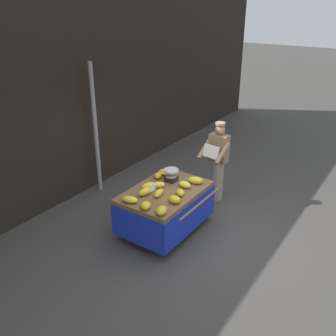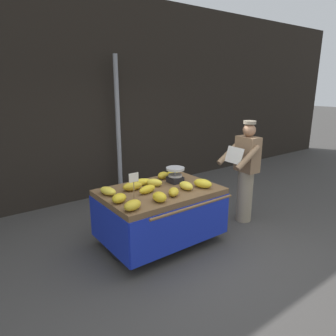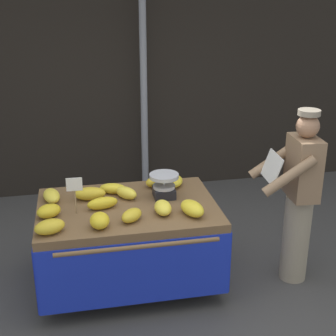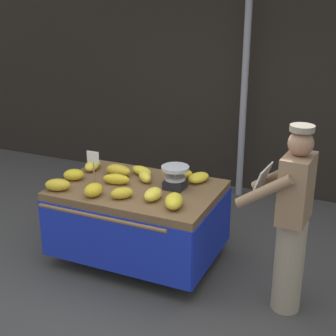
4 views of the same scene
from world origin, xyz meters
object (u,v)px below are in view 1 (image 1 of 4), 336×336
banana_bunch_0 (158,185)px  banana_bunch_3 (158,175)px  banana_bunch_1 (165,172)px  banana_bunch_2 (180,192)px  street_pole (96,130)px  banana_bunch_9 (130,199)px  weighing_scale (171,175)px  vendor_person (218,162)px  price_sign (153,189)px  banana_bunch_12 (161,210)px  banana_bunch_7 (185,185)px  banana_cart (165,201)px  banana_bunch_5 (159,193)px  banana_bunch_8 (148,185)px  banana_bunch_10 (174,199)px  banana_bunch_4 (146,205)px  banana_bunch_11 (195,180)px  banana_bunch_6 (145,191)px

banana_bunch_0 → banana_bunch_3: bearing=36.3°
banana_bunch_1 → banana_bunch_2: banana_bunch_2 is taller
street_pole → banana_bunch_9: bearing=-121.7°
weighing_scale → vendor_person: (1.22, -0.34, -0.08)m
price_sign → banana_bunch_12: price_sign is taller
street_pole → banana_bunch_7: (-0.20, -2.37, -0.52)m
banana_cart → vendor_person: (1.59, -0.22, 0.26)m
banana_bunch_0 → banana_bunch_9: size_ratio=0.82×
banana_bunch_5 → banana_bunch_8: (0.13, 0.33, -0.00)m
banana_cart → banana_bunch_2: size_ratio=7.50×
banana_bunch_3 → banana_bunch_10: (-0.61, -0.78, 0.01)m
banana_bunch_12 → banana_bunch_2: bearing=7.3°
banana_bunch_5 → banana_cart: bearing=7.0°
price_sign → banana_bunch_7: size_ratio=1.40×
banana_bunch_4 → banana_bunch_11: (1.24, -0.20, 0.01)m
banana_cart → banana_bunch_12: (-0.68, -0.41, 0.28)m
street_pole → banana_bunch_7: street_pole is taller
banana_bunch_4 → banana_bunch_8: banana_bunch_4 is taller
weighing_scale → banana_bunch_1: 0.31m
banana_cart → banana_bunch_8: bearing=109.0°
banana_bunch_4 → banana_bunch_11: size_ratio=0.76×
banana_bunch_3 → vendor_person: size_ratio=0.13×
banana_bunch_2 → banana_bunch_5: banana_bunch_5 is taller
banana_bunch_4 → banana_bunch_11: 1.25m
banana_cart → vendor_person: 1.62m
banana_bunch_10 → banana_bunch_12: bearing=-176.8°
street_pole → banana_bunch_10: (-0.76, -2.52, -0.51)m
banana_bunch_4 → banana_bunch_12: bearing=-86.8°
banana_bunch_10 → banana_bunch_6: bearing=95.4°
banana_bunch_5 → vendor_person: (1.82, -0.19, -0.02)m
banana_bunch_1 → banana_bunch_8: size_ratio=1.03×
banana_cart → banana_bunch_2: banana_bunch_2 is taller
street_pole → banana_bunch_7: size_ratio=11.64×
banana_bunch_3 → banana_bunch_8: size_ratio=0.82×
street_pole → banana_cart: bearing=-102.8°
weighing_scale → banana_bunch_0: weighing_scale is taller
banana_bunch_4 → banana_bunch_6: bearing=39.0°
banana_bunch_11 → vendor_person: bearing=5.0°
banana_cart → price_sign: bearing=-170.4°
banana_bunch_6 → banana_bunch_11: size_ratio=1.04×
banana_bunch_8 → banana_bunch_9: size_ratio=0.93×
banana_bunch_11 → banana_bunch_4: bearing=170.7°
price_sign → banana_bunch_6: price_sign is taller
street_pole → weighing_scale: (-0.12, -2.02, -0.46)m
banana_bunch_1 → banana_bunch_4: (-1.22, -0.48, 0.01)m
banana_cart → banana_bunch_7: 0.46m
banana_bunch_6 → banana_bunch_1: bearing=12.2°
banana_bunch_12 → banana_bunch_8: bearing=50.8°
price_sign → banana_bunch_8: price_sign is taller
banana_cart → banana_bunch_12: size_ratio=6.59×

